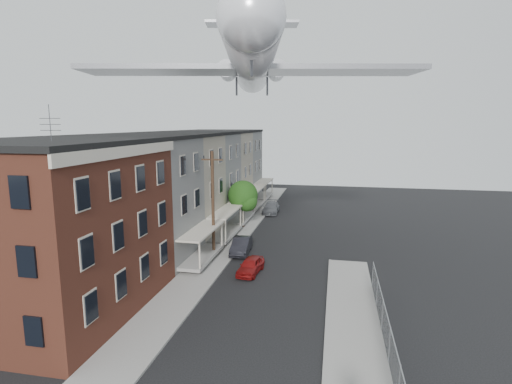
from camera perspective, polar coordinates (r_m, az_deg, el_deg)
sidewalk_left at (r=39.86m, az=-3.31°, el=-6.48°), size 3.00×62.00×0.12m
sidewalk_right at (r=22.07m, az=13.92°, el=-20.85°), size 3.00×26.00×0.12m
curb_left at (r=39.53m, az=-1.27°, el=-6.59°), size 0.15×62.00×0.14m
curb_right at (r=22.03m, az=9.90°, el=-20.72°), size 0.15×26.00×0.14m
corner_building at (r=26.47m, az=-27.04°, el=-4.50°), size 10.31×12.30×12.15m
row_house_a at (r=34.21m, az=-17.17°, el=-0.89°), size 11.98×7.00×10.30m
row_house_b at (r=40.41m, az=-12.47°, el=0.89°), size 11.98×7.00×10.30m
row_house_c at (r=46.83m, az=-9.04°, el=2.19°), size 11.98×7.00×10.30m
row_house_d at (r=53.40m, az=-6.43°, el=3.17°), size 11.98×7.00×10.30m
row_house_e at (r=60.06m, az=-4.40°, el=3.93°), size 11.98×7.00×10.30m
chainlink_fence at (r=20.88m, az=18.54°, el=-20.01°), size 0.06×18.06×1.90m
utility_pole at (r=33.19m, az=-6.17°, el=-1.63°), size 1.80×0.26×9.00m
street_tree at (r=42.74m, az=-1.74°, el=-0.69°), size 3.22×3.20×5.20m
car_near at (r=30.62m, az=-0.79°, el=-10.48°), size 1.80×3.67×1.20m
car_mid at (r=35.15m, az=-2.12°, el=-7.65°), size 1.73×4.25×1.37m
car_far at (r=50.56m, az=2.15°, el=-2.25°), size 2.10×4.77×1.36m
airplane at (r=36.70m, az=-0.60°, el=18.39°), size 27.88×31.86×9.16m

